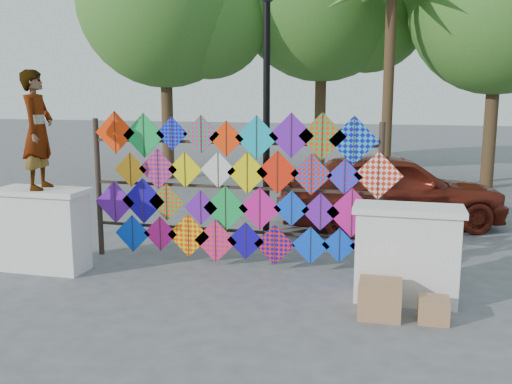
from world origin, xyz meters
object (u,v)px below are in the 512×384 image
Objects in this scene: vendor_woman at (38,130)px; lamppost at (267,94)px; kite_rack at (235,189)px; sedan at (390,190)px.

lamppost is at bearing -63.62° from vendor_woman.
kite_rack is at bearing -98.82° from lamppost.
lamppost reaches higher than vendor_woman.
kite_rack reaches higher than sedan.
kite_rack is 1.10× the size of sedan.
sedan is 3.49m from lamppost.
lamppost is (2.99, 2.20, 0.53)m from vendor_woman.
lamppost is at bearing 113.92° from sedan.
vendor_woman reaches higher than kite_rack.
kite_rack is 1.11× the size of lamppost.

